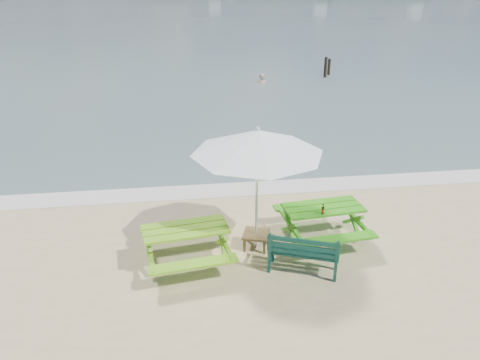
{
  "coord_description": "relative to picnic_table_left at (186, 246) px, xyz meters",
  "views": [
    {
      "loc": [
        -1.39,
        -6.94,
        5.46
      ],
      "look_at": [
        -0.05,
        3.0,
        1.0
      ],
      "focal_mm": 35.0,
      "sensor_mm": 36.0,
      "label": 1
    }
  ],
  "objects": [
    {
      "name": "picnic_table_left",
      "position": [
        0.0,
        0.0,
        0.0
      ],
      "size": [
        1.95,
        2.11,
        0.81
      ],
      "color": "#69AA19",
      "rests_on": "ground"
    },
    {
      "name": "swimmer",
      "position": [
        4.5,
        16.59,
        -0.78
      ],
      "size": [
        0.74,
        0.54,
        1.85
      ],
      "color": "tan",
      "rests_on": "ground"
    },
    {
      "name": "mooring_pilings",
      "position": [
        8.52,
        17.84,
        0.04
      ],
      "size": [
        0.57,
        0.77,
        1.33
      ],
      "color": "black",
      "rests_on": "ground"
    },
    {
      "name": "patio_umbrella",
      "position": [
        1.5,
        0.38,
        2.03
      ],
      "size": [
        3.4,
        3.4,
        2.66
      ],
      "color": "silver",
      "rests_on": "ground"
    },
    {
      "name": "foam_strip",
      "position": [
        1.39,
        3.36,
        -0.38
      ],
      "size": [
        22.0,
        0.9,
        0.01
      ],
      "primitive_type": "cube",
      "color": "silver",
      "rests_on": "ground"
    },
    {
      "name": "park_bench",
      "position": [
        2.28,
        -0.61,
        -0.13
      ],
      "size": [
        1.45,
        0.93,
        0.85
      ],
      "color": "#0E3D31",
      "rests_on": "ground"
    },
    {
      "name": "sea",
      "position": [
        1.39,
        83.76,
        -0.39
      ],
      "size": [
        300.0,
        300.0,
        0.0
      ],
      "primitive_type": "plane",
      "color": "slate",
      "rests_on": "ground"
    },
    {
      "name": "picnic_table_right",
      "position": [
        3.0,
        0.52,
        0.0
      ],
      "size": [
        1.89,
        2.06,
        0.81
      ],
      "color": "#359416",
      "rests_on": "ground"
    },
    {
      "name": "side_table",
      "position": [
        1.5,
        0.38,
        -0.21
      ],
      "size": [
        0.68,
        0.68,
        0.35
      ],
      "color": "brown",
      "rests_on": "ground"
    },
    {
      "name": "beer_bottle",
      "position": [
        2.88,
        0.2,
        0.51
      ],
      "size": [
        0.06,
        0.06,
        0.24
      ],
      "color": "brown",
      "rests_on": "picnic_table_right"
    }
  ]
}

